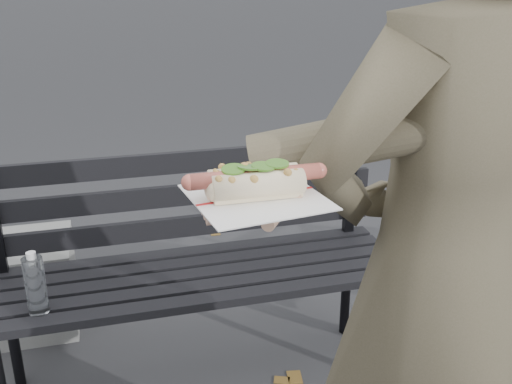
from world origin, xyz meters
TOP-DOWN VIEW (x-y plane):
  - park_bench at (-0.02, 1.03)m, footprint 1.50×0.44m
  - person at (0.35, 0.02)m, footprint 0.73×0.55m
  - held_hotdog at (0.13, -0.04)m, footprint 0.64×0.32m

SIDE VIEW (x-z plane):
  - park_bench at x=-0.02m, z-range 0.08..0.96m
  - person at x=0.35m, z-range 0.00..1.83m
  - held_hotdog at x=0.13m, z-range 1.13..1.33m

